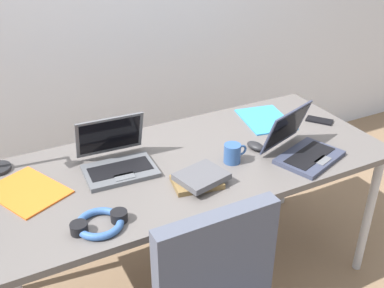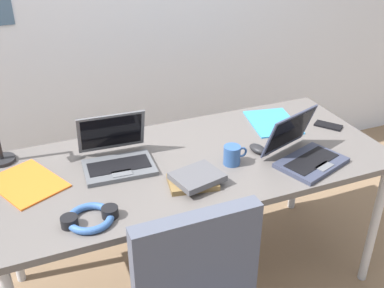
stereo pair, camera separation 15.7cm
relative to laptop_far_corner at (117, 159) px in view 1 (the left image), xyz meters
The scene contains 11 objects.
ground_plane 0.85m from the laptop_far_corner, 14.42° to the right, with size 12.00×12.00×0.00m, color #7A6047.
desk 0.35m from the laptop_far_corner, 14.42° to the right, with size 1.80×0.80×0.74m.
laptop_far_corner is the anchor object (origin of this frame).
laptop_near_lamp 0.84m from the laptop_far_corner, 20.13° to the right, with size 0.37×0.36×0.22m.
computer_mouse 0.65m from the laptop_far_corner, 12.27° to the right, with size 0.06×0.10×0.03m, color black.
cell_phone 1.11m from the laptop_far_corner, ahead, with size 0.06×0.14×0.01m, color black.
headphones 0.40m from the laptop_far_corner, 118.58° to the right, with size 0.21×0.18×0.04m.
book_stack 0.38m from the laptop_far_corner, 46.55° to the right, with size 0.24×0.20×0.05m.
paper_folder_mid_desk 0.87m from the laptop_far_corner, ahead, with size 0.23×0.31×0.01m, color #338CC6.
paper_folder_near_lamp 0.39m from the laptop_far_corner, behind, with size 0.23×0.31×0.01m, color orange.
coffee_mug 0.51m from the laptop_far_corner, 21.24° to the right, with size 0.11×0.08×0.09m.
Camera 1 is at (-0.83, -1.59, 1.82)m, focal length 43.05 mm.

